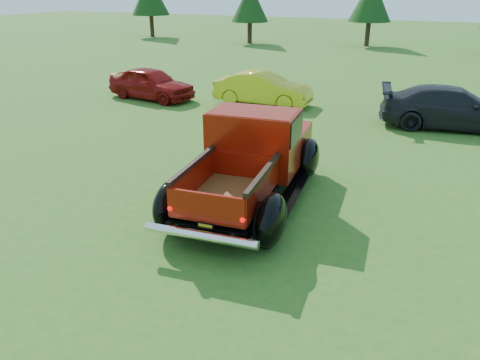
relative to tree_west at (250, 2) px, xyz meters
The scene contains 6 objects.
ground 31.54m from the tree_west, 67.52° to the right, with size 120.00×120.00×0.00m, color #29621C.
tree_west is the anchor object (origin of this frame).
pickup_truck 29.50m from the tree_west, 67.08° to the right, with size 2.90×5.50×1.98m.
show_car_red 20.38m from the tree_west, 79.01° to the right, with size 1.54×3.83×1.31m, color maroon.
show_car_yellow 20.86m from the tree_west, 65.77° to the right, with size 1.35×3.88×1.28m, color gold.
show_car_grey 24.93m from the tree_west, 51.35° to the right, with size 1.92×4.71×1.37m, color black.
Camera 1 is at (3.18, -7.27, 4.54)m, focal length 35.00 mm.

